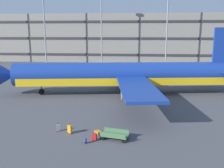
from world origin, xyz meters
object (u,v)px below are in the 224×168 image
suitcase_red (98,132)px  suitcase_large (58,128)px  airliner (126,75)px  suitcase_purple (70,129)px  baggage_cart (114,135)px  backpack_scuffed (85,141)px  suitcase_silver (94,137)px

suitcase_red → suitcase_large: suitcase_large is taller
airliner → suitcase_large: bearing=-110.3°
suitcase_red → suitcase_purple: (-2.79, -0.24, 0.32)m
suitcase_purple → baggage_cart: suitcase_purple is taller
suitcase_red → baggage_cart: baggage_cart is taller
suitcase_red → suitcase_large: 4.13m
airliner → backpack_scuffed: 19.69m
suitcase_purple → backpack_scuffed: 2.93m
suitcase_silver → baggage_cart: (1.84, 0.46, 0.06)m
suitcase_red → suitcase_large: bearing=177.1°
suitcase_large → baggage_cart: (5.86, -1.42, 0.05)m
suitcase_large → backpack_scuffed: (3.28, -2.62, -0.12)m
baggage_cart → suitcase_red: bearing=145.3°
suitcase_large → baggage_cart: size_ratio=0.26×
airliner → suitcase_purple: bearing=-105.7°
airliner → suitcase_silver: (-2.12, -18.53, -2.75)m
suitcase_silver → suitcase_large: 4.44m
airliner → suitcase_purple: 17.97m
suitcase_purple → suitcase_large: 1.40m
suitcase_red → airliner: bearing=83.1°
backpack_scuffed → baggage_cart: size_ratio=0.17×
airliner → baggage_cart: bearing=-90.9°
suitcase_large → suitcase_silver: bearing=-25.1°
suitcase_purple → suitcase_red: bearing=5.0°
suitcase_large → backpack_scuffed: suitcase_large is taller
suitcase_red → backpack_scuffed: bearing=-109.1°
suitcase_red → backpack_scuffed: 2.56m
airliner → suitcase_silver: airliner is taller
suitcase_red → suitcase_large: (-4.11, 0.21, 0.25)m
suitcase_large → baggage_cart: suitcase_large is taller
suitcase_red → baggage_cart: size_ratio=0.25×
suitcase_purple → baggage_cart: 4.64m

